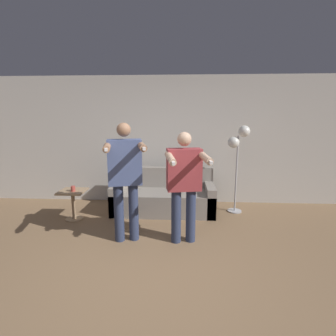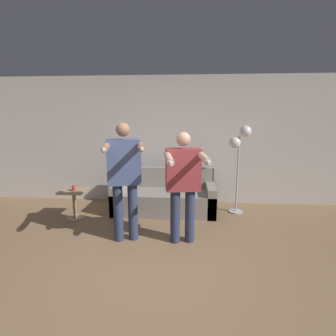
% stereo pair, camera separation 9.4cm
% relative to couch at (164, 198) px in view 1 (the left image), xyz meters
% --- Properties ---
extents(ground_plane, '(16.00, 16.00, 0.00)m').
position_rel_couch_xyz_m(ground_plane, '(-0.05, -2.12, -0.26)').
color(ground_plane, '#846647').
extents(wall_back, '(10.00, 0.05, 2.60)m').
position_rel_couch_xyz_m(wall_back, '(-0.05, 0.63, 1.04)').
color(wall_back, beige).
rests_on(wall_back, ground_plane).
extents(couch, '(1.91, 0.80, 0.80)m').
position_rel_couch_xyz_m(couch, '(0.00, 0.00, 0.00)').
color(couch, gray).
rests_on(couch, ground_plane).
extents(person_left, '(0.64, 0.76, 1.72)m').
position_rel_couch_xyz_m(person_left, '(-0.45, -1.24, 0.74)').
color(person_left, '#2D3856').
rests_on(person_left, ground_plane).
extents(person_right, '(0.62, 0.74, 1.59)m').
position_rel_couch_xyz_m(person_right, '(0.38, -1.24, 0.66)').
color(person_right, '#2D3856').
rests_on(person_right, ground_plane).
extents(cat, '(0.50, 0.14, 0.18)m').
position_rel_couch_xyz_m(cat, '(0.48, 0.29, 0.62)').
color(cat, '#3D3833').
rests_on(cat, couch).
extents(floor_lamp, '(0.39, 0.27, 1.64)m').
position_rel_couch_xyz_m(floor_lamp, '(1.37, 0.05, 1.03)').
color(floor_lamp, '#B2B2B7').
rests_on(floor_lamp, ground_plane).
extents(side_table, '(0.44, 0.44, 0.53)m').
position_rel_couch_xyz_m(side_table, '(-1.56, -0.49, 0.11)').
color(side_table, '#A38460').
rests_on(side_table, ground_plane).
extents(cup, '(0.07, 0.07, 0.09)m').
position_rel_couch_xyz_m(cup, '(-1.52, -0.55, 0.31)').
color(cup, '#B7473D').
rests_on(cup, side_table).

